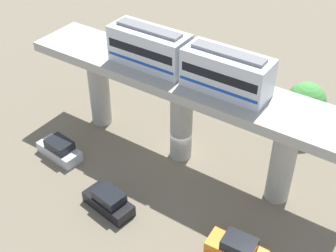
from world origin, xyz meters
name	(u,v)px	position (x,y,z in m)	size (l,w,h in m)	color
ground_plane	(181,155)	(0.00, 0.00, 0.00)	(120.00, 120.00, 0.00)	#706654
viaduct	(182,97)	(0.00, 0.00, 6.12)	(5.20, 28.00, 8.19)	#A8A59E
train	(186,59)	(0.00, 0.33, 9.73)	(2.64, 13.55, 3.24)	silver
parked_car_black	(109,202)	(8.51, -1.13, 0.74)	(2.40, 4.42, 1.76)	black
parked_car_silver	(60,150)	(6.12, -8.74, 0.74)	(2.24, 4.37, 1.76)	#B2B5BA
parked_car_orange	(237,249)	(6.98, 9.15, 0.74)	(2.05, 4.30, 1.76)	orange
tree_near_viaduct	(306,102)	(-9.34, 7.49, 3.32)	(3.63, 3.63, 5.15)	brown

